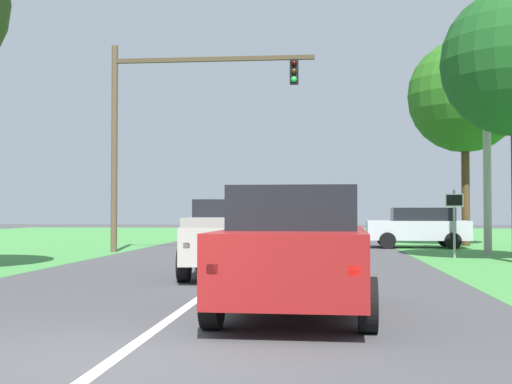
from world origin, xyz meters
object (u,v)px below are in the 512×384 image
at_px(pickup_truck_lead, 236,237).
at_px(traffic_light, 166,115).
at_px(red_suv_near, 297,247).
at_px(utility_pole_right, 487,126).
at_px(keep_moving_sign, 454,214).
at_px(crossing_suv_far, 419,227).
at_px(oak_tree_right, 465,96).

height_order(pickup_truck_lead, traffic_light, traffic_light).
distance_m(red_suv_near, utility_pole_right, 16.18).
bearing_deg(keep_moving_sign, crossing_suv_far, 92.74).
distance_m(traffic_light, utility_pole_right, 11.80).
xyz_separation_m(red_suv_near, oak_tree_right, (6.79, 20.57, 5.69)).
distance_m(traffic_light, oak_tree_right, 13.68).
height_order(pickup_truck_lead, oak_tree_right, oak_tree_right).
bearing_deg(utility_pole_right, crossing_suv_far, 112.51).
height_order(traffic_light, utility_pole_right, utility_pole_right).
xyz_separation_m(traffic_light, utility_pole_right, (11.78, -0.28, -0.61)).
distance_m(red_suv_near, traffic_light, 16.29).
height_order(red_suv_near, oak_tree_right, oak_tree_right).
distance_m(red_suv_near, oak_tree_right, 22.40).
bearing_deg(utility_pole_right, keep_moving_sign, -129.51).
relative_size(crossing_suv_far, utility_pole_right, 0.46).
bearing_deg(oak_tree_right, crossing_suv_far, -143.31).
height_order(keep_moving_sign, oak_tree_right, oak_tree_right).
xyz_separation_m(pickup_truck_lead, traffic_light, (-3.82, 8.95, 4.27)).
xyz_separation_m(keep_moving_sign, oak_tree_right, (2.02, 7.94, 5.24)).
bearing_deg(utility_pole_right, pickup_truck_lead, -132.55).
relative_size(red_suv_near, pickup_truck_lead, 0.96).
bearing_deg(utility_pole_right, oak_tree_right, 85.31).
xyz_separation_m(crossing_suv_far, utility_pole_right, (1.81, -4.38, 3.71)).
relative_size(red_suv_near, crossing_suv_far, 1.16).
distance_m(keep_moving_sign, utility_pole_right, 3.95).
relative_size(traffic_light, crossing_suv_far, 1.85).
bearing_deg(red_suv_near, crossing_suv_far, 76.65).
relative_size(oak_tree_right, utility_pole_right, 1.01).
distance_m(keep_moving_sign, crossing_suv_far, 6.25).
height_order(pickup_truck_lead, crossing_suv_far, pickup_truck_lead).
xyz_separation_m(keep_moving_sign, utility_pole_right, (1.52, 1.84, 3.14)).
height_order(pickup_truck_lead, utility_pole_right, utility_pole_right).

